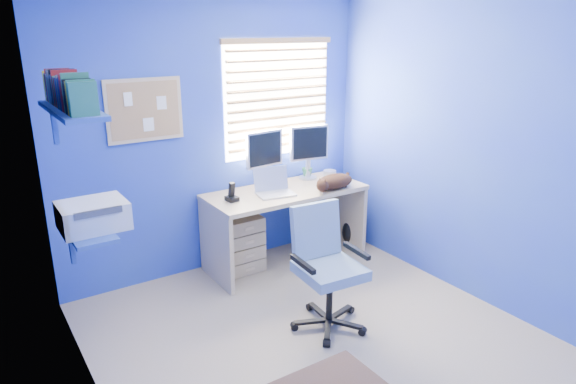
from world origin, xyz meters
TOP-DOWN VIEW (x-y plane):
  - floor at (0.00, 0.00)m, footprint 3.00×3.20m
  - wall_back at (0.00, 1.60)m, footprint 3.00×0.01m
  - wall_front at (0.00, -1.60)m, footprint 3.00×0.01m
  - wall_left at (-1.50, 0.00)m, footprint 0.01×3.20m
  - wall_right at (1.50, 0.00)m, footprint 0.01×3.20m
  - desk at (0.52, 1.26)m, footprint 1.52×0.65m
  - laptop at (0.37, 1.19)m, footprint 0.37×0.32m
  - monitor_left at (0.41, 1.47)m, footprint 0.41×0.16m
  - monitor_right at (0.92, 1.45)m, footprint 0.42×0.19m
  - phone at (-0.05, 1.25)m, footprint 0.10×0.12m
  - mug at (0.93, 1.48)m, footprint 0.10×0.09m
  - cd_spindle at (1.13, 1.37)m, footprint 0.13×0.13m
  - cat at (0.93, 1.04)m, footprint 0.44×0.33m
  - tower_pc at (0.87, 1.28)m, footprint 0.25×0.46m
  - drawer_boxes at (0.09, 1.33)m, footprint 0.35×0.28m
  - yellow_book at (0.73, 1.08)m, footprint 0.03×0.17m
  - backpack at (1.34, 1.20)m, footprint 0.33×0.29m
  - office_chair at (0.18, 0.17)m, footprint 0.59×0.59m
  - window_blinds at (0.65, 1.57)m, footprint 1.15×0.05m
  - corkboard at (-0.65, 1.58)m, footprint 0.64×0.02m
  - wall_shelves at (-1.35, 0.75)m, footprint 0.42×0.90m

SIDE VIEW (x-z plane):
  - floor at x=0.00m, z-range 0.00..0.00m
  - yellow_book at x=0.73m, z-range 0.00..0.24m
  - backpack at x=1.34m, z-range 0.00..0.32m
  - tower_pc at x=0.87m, z-range 0.00..0.45m
  - drawer_boxes at x=0.09m, z-range 0.00..0.54m
  - office_chair at x=0.18m, z-range -0.12..0.82m
  - desk at x=0.52m, z-range 0.00..0.74m
  - cd_spindle at x=1.13m, z-range 0.74..0.81m
  - mug at x=0.93m, z-range 0.74..0.84m
  - cat at x=0.93m, z-range 0.74..0.88m
  - phone at x=-0.05m, z-range 0.74..0.91m
  - laptop at x=0.37m, z-range 0.74..0.96m
  - monitor_left at x=0.41m, z-range 0.74..1.28m
  - monitor_right at x=0.92m, z-range 0.74..1.28m
  - wall_back at x=0.00m, z-range 0.00..2.50m
  - wall_front at x=0.00m, z-range 0.00..2.50m
  - wall_left at x=-1.50m, z-range 0.00..2.50m
  - wall_right at x=1.50m, z-range 0.00..2.50m
  - wall_shelves at x=-1.35m, z-range 0.91..1.96m
  - corkboard at x=-0.65m, z-range 1.29..1.81m
  - window_blinds at x=0.65m, z-range 1.00..2.10m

